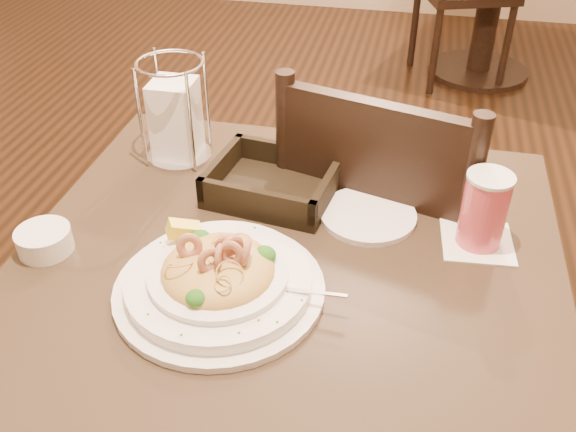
% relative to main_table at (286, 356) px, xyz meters
% --- Properties ---
extents(main_table, '(0.90, 0.90, 0.72)m').
position_rel_main_table_xyz_m(main_table, '(0.00, 0.00, 0.00)').
color(main_table, black).
rests_on(main_table, ground).
extents(dining_chair_near, '(0.52, 0.52, 0.93)m').
position_rel_main_table_xyz_m(dining_chair_near, '(0.15, 0.35, 0.01)').
color(dining_chair_near, black).
rests_on(dining_chair_near, ground).
extents(pasta_bowl, '(0.36, 0.33, 0.10)m').
position_rel_main_table_xyz_m(pasta_bowl, '(-0.08, -0.09, 0.26)').
color(pasta_bowl, white).
rests_on(pasta_bowl, main_table).
extents(drink_glass, '(0.13, 0.13, 0.13)m').
position_rel_main_table_xyz_m(drink_glass, '(0.31, 0.12, 0.29)').
color(drink_glass, white).
rests_on(drink_glass, main_table).
extents(bread_basket, '(0.25, 0.21, 0.06)m').
position_rel_main_table_xyz_m(bread_basket, '(-0.06, 0.19, 0.25)').
color(bread_basket, black).
rests_on(bread_basket, main_table).
extents(napkin_caddy, '(0.13, 0.13, 0.21)m').
position_rel_main_table_xyz_m(napkin_caddy, '(-0.29, 0.29, 0.32)').
color(napkin_caddy, silver).
rests_on(napkin_caddy, main_table).
extents(side_plate, '(0.22, 0.22, 0.01)m').
position_rel_main_table_xyz_m(side_plate, '(0.12, 0.15, 0.23)').
color(side_plate, white).
rests_on(side_plate, main_table).
extents(butter_ramekin, '(0.10, 0.10, 0.04)m').
position_rel_main_table_xyz_m(butter_ramekin, '(-0.40, -0.05, 0.25)').
color(butter_ramekin, white).
rests_on(butter_ramekin, main_table).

